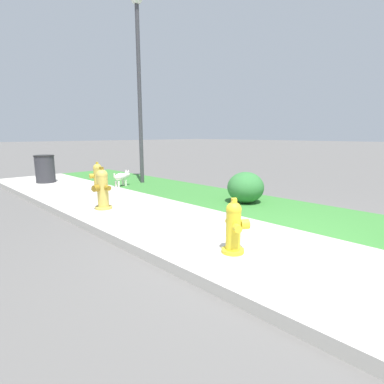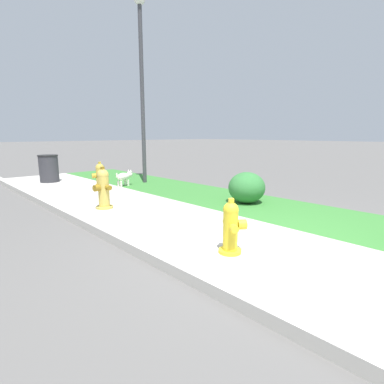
{
  "view_description": "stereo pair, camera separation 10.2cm",
  "coord_description": "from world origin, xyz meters",
  "views": [
    {
      "loc": [
        1.81,
        -3.01,
        1.39
      ],
      "look_at": [
        -1.82,
        0.54,
        0.4
      ],
      "focal_mm": 28.0,
      "sensor_mm": 36.0,
      "label": 1
    },
    {
      "loc": [
        1.88,
        -2.93,
        1.39
      ],
      "look_at": [
        -1.82,
        0.54,
        0.4
      ],
      "focal_mm": 28.0,
      "sensor_mm": 36.0,
      "label": 2
    }
  ],
  "objects": [
    {
      "name": "ground_plane",
      "position": [
        0.0,
        0.0,
        0.0
      ],
      "size": [
        120.0,
        120.0,
        0.0
      ],
      "primitive_type": "plane",
      "color": "#5B5956"
    },
    {
      "name": "sidewalk_pavement",
      "position": [
        0.0,
        0.0,
        0.01
      ],
      "size": [
        18.0,
        2.07,
        0.01
      ],
      "primitive_type": "cube",
      "color": "#BCB7AD",
      "rests_on": "ground"
    },
    {
      "name": "grass_verge",
      "position": [
        0.0,
        1.97,
        0.0
      ],
      "size": [
        18.0,
        1.87,
        0.01
      ],
      "primitive_type": "cube",
      "color": "#387A33",
      "rests_on": "ground"
    },
    {
      "name": "street_curb",
      "position": [
        0.0,
        -1.12,
        0.06
      ],
      "size": [
        18.0,
        0.16,
        0.12
      ],
      "primitive_type": "cube",
      "color": "#BCB7AD",
      "rests_on": "ground"
    },
    {
      "name": "fire_hydrant_mid_block",
      "position": [
        -5.13,
        0.48,
        0.34
      ],
      "size": [
        0.39,
        0.36,
        0.71
      ],
      "rotation": [
        0.0,
        0.0,
        2.83
      ],
      "color": "gold",
      "rests_on": "ground"
    },
    {
      "name": "fire_hydrant_near_corner",
      "position": [
        -3.25,
        -0.39,
        0.38
      ],
      "size": [
        0.39,
        0.37,
        0.8
      ],
      "rotation": [
        0.0,
        0.0,
        3.33
      ],
      "color": "gold",
      "rests_on": "ground"
    },
    {
      "name": "fire_hydrant_far_end",
      "position": [
        -0.24,
        -0.32,
        0.32
      ],
      "size": [
        0.34,
        0.32,
        0.67
      ],
      "rotation": [
        0.0,
        0.0,
        5.71
      ],
      "color": "yellow",
      "rests_on": "ground"
    },
    {
      "name": "small_white_dog",
      "position": [
        -5.2,
        1.21,
        0.26
      ],
      "size": [
        0.28,
        0.55,
        0.44
      ],
      "rotation": [
        0.0,
        0.0,
        1.79
      ],
      "color": "silver",
      "rests_on": "ground"
    },
    {
      "name": "street_lamp",
      "position": [
        -5.35,
        1.97,
        3.29
      ],
      "size": [
        0.32,
        0.32,
        5.03
      ],
      "color": "#3D3D42",
      "rests_on": "ground"
    },
    {
      "name": "trash_bin",
      "position": [
        -7.28,
        -0.05,
        0.4
      ],
      "size": [
        0.55,
        0.55,
        0.79
      ],
      "color": "#333338",
      "rests_on": "ground"
    },
    {
      "name": "shrub_bush_far_verge",
      "position": [
        -1.72,
        1.98,
        0.32
      ],
      "size": [
        0.74,
        0.74,
        0.63
      ],
      "color": "#337538",
      "rests_on": "ground"
    }
  ]
}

